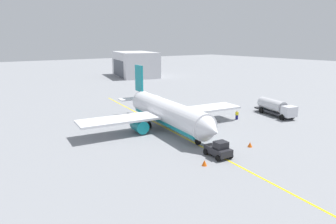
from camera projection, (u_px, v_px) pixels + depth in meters
ground_plane at (168, 129)px, 51.67m from camera, size 400.00×400.00×0.00m
airplane at (167, 113)px, 51.39m from camera, size 28.58×30.11×9.98m
fuel_tanker at (275, 107)px, 60.66m from camera, size 10.19×4.85×3.15m
pushback_tug at (219, 149)px, 39.16m from camera, size 3.78×2.63×2.20m
refueling_worker at (237, 115)px, 57.80m from camera, size 0.58×0.63×1.71m
safety_cone_nose at (250, 144)px, 42.93m from camera, size 0.67×0.67×0.74m
safety_cone_wingtip at (204, 163)px, 36.53m from camera, size 0.65×0.65×0.72m
distant_hangar at (135, 64)px, 126.91m from camera, size 27.70×19.74×10.06m
taxi_line_marking at (168, 129)px, 51.66m from camera, size 65.00×8.15×0.01m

